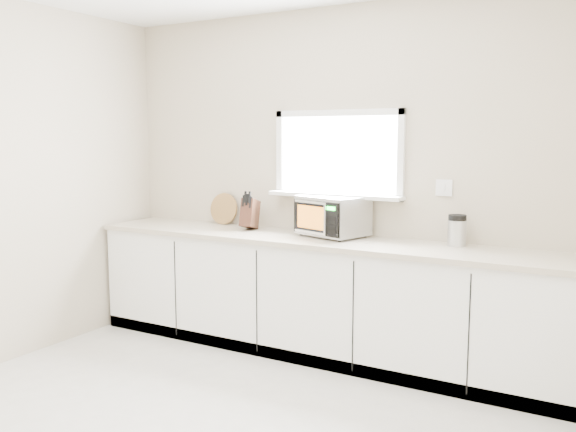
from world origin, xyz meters
The scene contains 7 objects.
back_wall centered at (0.00, 2.00, 1.36)m, with size 4.00×0.17×2.70m.
cabinets centered at (0.00, 1.70, 0.44)m, with size 3.92×0.60×0.88m, color white.
countertop centered at (0.00, 1.69, 0.90)m, with size 3.92×0.64×0.04m, color #BBB29A.
microwave centered at (0.03, 1.82, 1.08)m, with size 0.57×0.51×0.31m.
knife_block centered at (-0.71, 1.79, 1.06)m, with size 0.14×0.24×0.33m.
cutting_board centered at (-1.09, 1.94, 1.06)m, with size 0.28×0.28×0.02m, color #A27F3F.
coffee_grinder centered at (0.99, 1.87, 1.03)m, with size 0.16×0.16×0.23m.
Camera 1 is at (2.05, -2.42, 1.69)m, focal length 38.00 mm.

